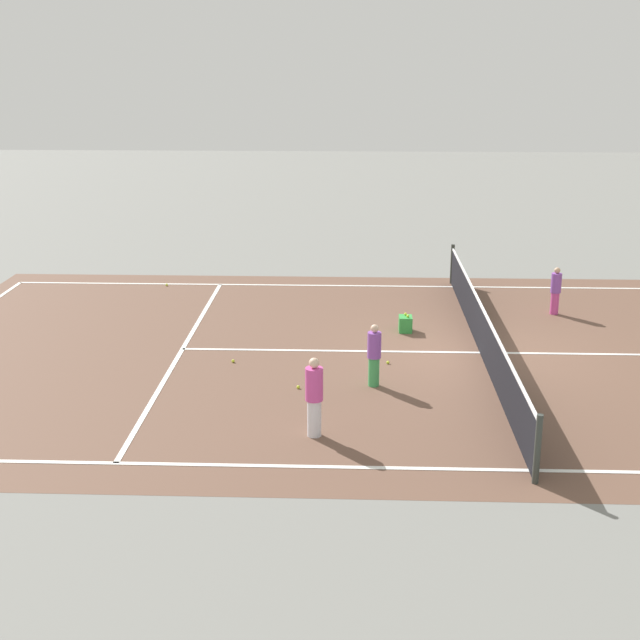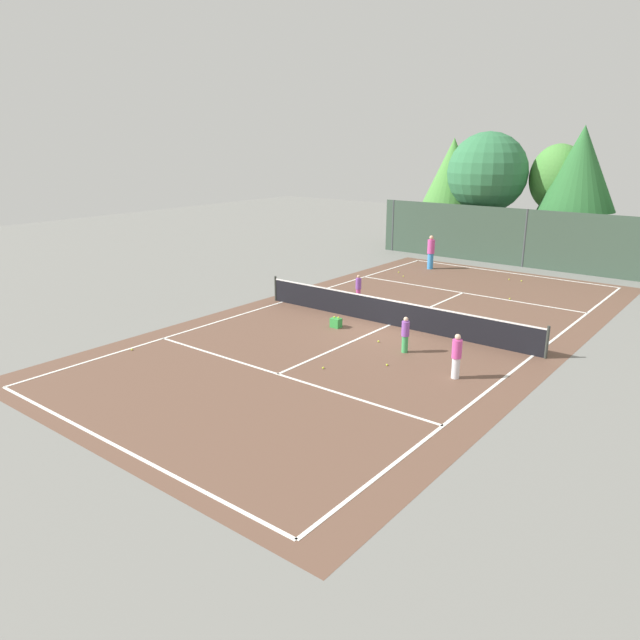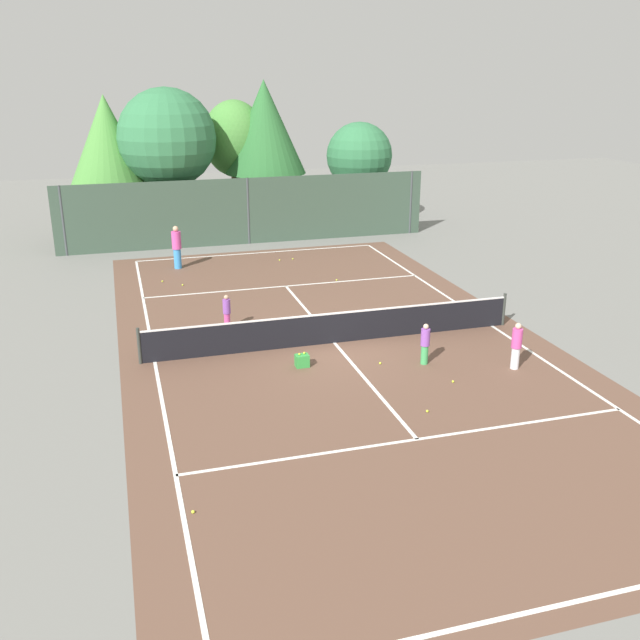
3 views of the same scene
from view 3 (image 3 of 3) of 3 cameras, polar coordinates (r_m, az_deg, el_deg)
The scene contains 23 objects.
ground_plane at distance 22.15m, azimuth 1.16°, elevation -1.85°, with size 80.00×80.00×0.00m, color slate.
court_surface at distance 22.15m, azimuth 1.16°, elevation -1.85°, with size 13.00×25.00×0.01m.
tennis_net at distance 21.97m, azimuth 1.17°, elevation -0.61°, with size 11.90×0.10×1.10m.
perimeter_fence at distance 34.85m, azimuth -5.79°, elevation 8.70°, with size 18.00×0.12×3.20m.
tree_0 at distance 37.20m, azimuth -16.76°, elevation 13.62°, with size 3.93×3.93×6.97m.
tree_1 at distance 39.40m, azimuth 3.18°, elevation 13.04°, with size 3.57×3.57×5.46m.
tree_2 at distance 37.83m, azimuth -4.48°, elevation 15.20°, with size 4.21×4.21×7.63m.
tree_3 at distance 36.19m, azimuth -12.20°, elevation 14.11°, with size 4.76×4.76×7.33m.
tree_4 at distance 38.47m, azimuth -6.90°, elevation 14.22°, with size 3.26×3.20×6.63m.
player_0 at distance 23.33m, azimuth -7.51°, elevation 0.67°, with size 0.25×0.25×1.17m.
player_1 at distance 20.78m, azimuth 15.52°, elevation -1.99°, with size 0.29×0.29×1.38m.
player_2 at distance 20.59m, azimuth 8.45°, elevation -1.89°, with size 0.26×0.26×1.23m.
player_3 at distance 30.92m, azimuth -11.45°, elevation 5.79°, with size 0.39×0.39×1.84m.
ball_crate at distance 20.35m, azimuth -1.45°, elevation -3.29°, with size 0.39×0.30×0.43m.
tennis_ball_0 at distance 28.71m, azimuth 1.35°, elevation 3.25°, with size 0.07×0.07×0.07m, color #CCE533.
tennis_ball_1 at distance 28.54m, azimuth -11.00°, elevation 2.79°, with size 0.07×0.07×0.07m, color #CCE533.
tennis_ball_2 at distance 17.98m, azimuth 8.63°, elevation -7.26°, with size 0.07×0.07×0.07m, color #CCE533.
tennis_ball_3 at distance 20.63m, azimuth 4.87°, elevation -3.48°, with size 0.07×0.07×0.07m, color #CCE533.
tennis_ball_4 at distance 19.72m, azimuth 10.65°, elevation -4.89°, with size 0.07×0.07×0.07m, color #CCE533.
tennis_ball_5 at distance 29.21m, azimuth -12.57°, elevation 3.06°, with size 0.07×0.07×0.07m, color #CCE533.
tennis_ball_6 at distance 14.32m, azimuth -10.18°, elevation -14.95°, with size 0.07×0.07×0.07m, color #CCE533.
tennis_ball_7 at distance 32.00m, azimuth -2.20°, elevation 4.94°, with size 0.07×0.07×0.07m, color #CCE533.
tennis_ball_8 at distance 31.82m, azimuth -3.27°, elevation 4.84°, with size 0.07×0.07×0.07m, color #CCE533.
Camera 3 is at (-6.21, -19.67, 8.05)m, focal length 39.77 mm.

